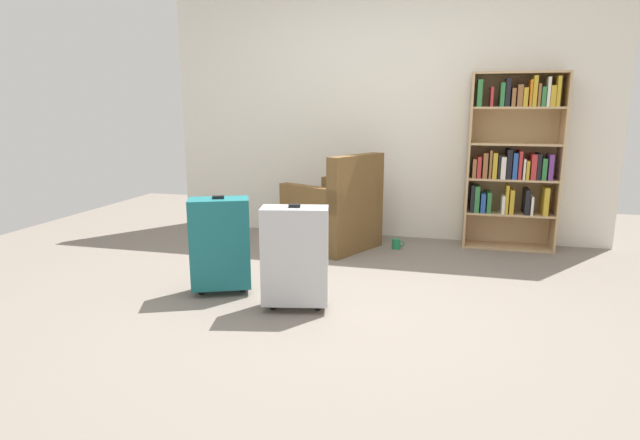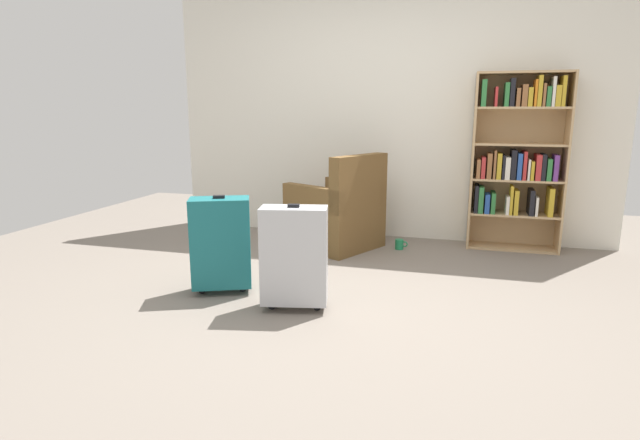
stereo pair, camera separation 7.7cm
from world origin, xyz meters
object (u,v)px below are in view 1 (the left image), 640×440
(armchair, at_px, (335,215))
(suitcase_silver, at_px, (295,256))
(mug, at_px, (396,244))
(suitcase_teal, at_px, (220,243))
(bookshelf, at_px, (513,157))

(armchair, xyz_separation_m, suitcase_silver, (0.09, -1.59, 0.05))
(mug, distance_m, suitcase_silver, 1.77)
(suitcase_teal, bearing_deg, bookshelf, 40.90)
(mug, distance_m, suitcase_teal, 1.89)
(mug, height_order, suitcase_silver, suitcase_silver)
(bookshelf, xyz_separation_m, armchair, (-1.60, -0.41, -0.55))
(bookshelf, bearing_deg, suitcase_teal, -139.10)
(armchair, height_order, suitcase_teal, armchair)
(suitcase_silver, xyz_separation_m, suitcase_teal, (-0.61, 0.17, 0.00))
(suitcase_silver, bearing_deg, armchair, 93.18)
(suitcase_silver, bearing_deg, mug, 73.52)
(armchair, relative_size, suitcase_silver, 1.33)
(mug, bearing_deg, suitcase_silver, -106.48)
(armchair, relative_size, mug, 7.85)
(armchair, xyz_separation_m, mug, (0.58, 0.08, -0.27))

